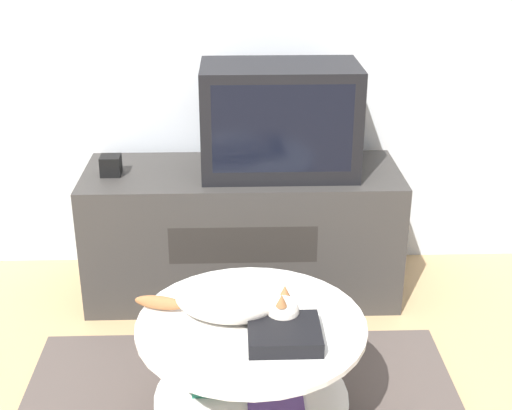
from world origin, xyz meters
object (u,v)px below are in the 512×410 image
at_px(dvd_box, 284,334).
at_px(cat, 229,302).
at_px(tv, 280,119).
at_px(speaker, 111,165).

bearing_deg(dvd_box, cat, 142.52).
bearing_deg(tv, speaker, -178.10).
distance_m(tv, cat, 1.01).
bearing_deg(speaker, dvd_box, -57.44).
height_order(dvd_box, cat, cat).
height_order(speaker, dvd_box, speaker).
bearing_deg(tv, cat, -102.70).
relative_size(speaker, dvd_box, 0.38).
xyz_separation_m(dvd_box, cat, (-0.16, 0.13, 0.04)).
height_order(tv, dvd_box, tv).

